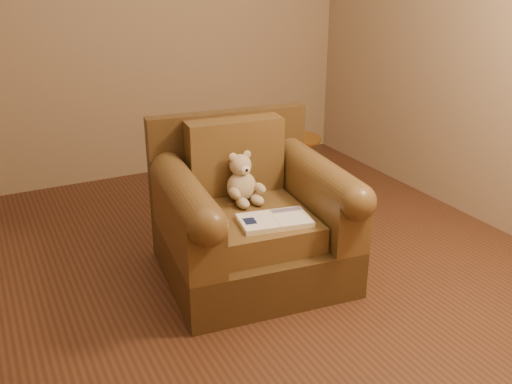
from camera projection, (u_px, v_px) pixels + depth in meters
name	position (u px, v px, depth m)	size (l,w,h in m)	color
floor	(222.00, 283.00, 3.29)	(4.00, 4.00, 0.00)	#4C2A1A
armchair	(249.00, 218.00, 3.30)	(1.08, 1.04, 0.89)	#463017
teddy_bear	(243.00, 183.00, 3.29)	(0.22, 0.24, 0.30)	tan
guidebook	(275.00, 220.00, 3.05)	(0.41, 0.29, 0.03)	beige
side_table	(294.00, 169.00, 4.24)	(0.38, 0.38, 0.53)	gold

